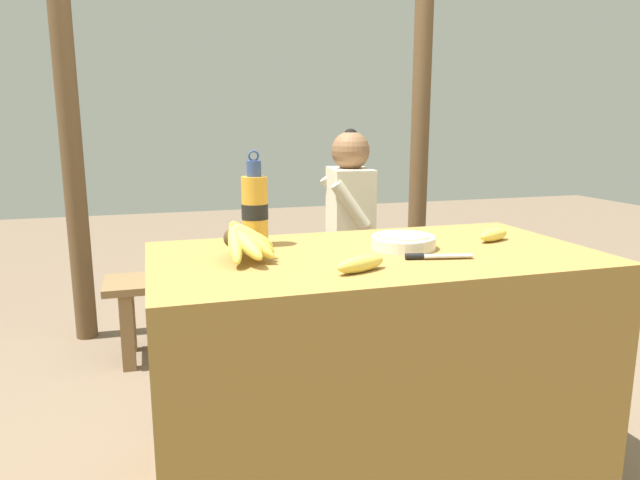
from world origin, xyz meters
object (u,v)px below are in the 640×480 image
loose_banana_front (361,264)px  loose_banana_side (494,235)px  banana_bunch_green (190,263)px  seated_vendor (342,222)px  serving_bowl (403,241)px  support_post_far (421,115)px  water_bottle (255,209)px  wooden_bench (278,281)px  support_post_near (68,114)px  knife (429,256)px  banana_bunch_ripe (244,239)px

loose_banana_front → loose_banana_side: 0.64m
banana_bunch_green → seated_vendor: bearing=-2.0°
serving_bowl → loose_banana_side: size_ratio=1.42×
support_post_far → loose_banana_side: bearing=-107.1°
serving_bowl → water_bottle: water_bottle is taller
wooden_bench → support_post_near: size_ratio=0.71×
knife → wooden_bench: size_ratio=0.12×
water_bottle → loose_banana_front: 0.49m
water_bottle → support_post_near: 1.56m
banana_bunch_ripe → wooden_bench: bearing=73.0°
water_bottle → banana_bunch_green: 1.05m
banana_bunch_ripe → support_post_near: bearing=112.1°
seated_vendor → support_post_near: support_post_near is taller
support_post_near → support_post_far: bearing=0.0°
banana_bunch_green → wooden_bench: bearing=-0.1°
water_bottle → knife: (0.46, -0.35, -0.11)m
loose_banana_side → support_post_far: 1.65m
loose_banana_front → knife: loose_banana_front is taller
knife → banana_bunch_green: (-0.62, 1.30, -0.29)m
banana_bunch_ripe → support_post_near: size_ratio=0.13×
banana_bunch_ripe → seated_vendor: bearing=58.4°
banana_bunch_ripe → loose_banana_side: size_ratio=2.03×
wooden_bench → banana_bunch_green: bearing=179.9°
loose_banana_side → banana_bunch_green: size_ratio=0.54×
water_bottle → seated_vendor: size_ratio=0.28×
serving_bowl → loose_banana_side: bearing=2.5°
banana_bunch_green → support_post_far: support_post_far is taller
knife → seated_vendor: 1.29m
loose_banana_front → wooden_bench: size_ratio=0.10×
water_bottle → wooden_bench: size_ratio=0.19×
water_bottle → serving_bowl: bearing=-22.1°
wooden_bench → loose_banana_front: bearing=-92.9°
knife → support_post_far: 1.93m
loose_banana_front → banana_bunch_green: bearing=104.9°
loose_banana_side → support_post_near: size_ratio=0.06×
serving_bowl → knife: (0.01, -0.16, -0.02)m
knife → banana_bunch_green: size_ratio=0.76×
banana_bunch_ripe → support_post_near: (-0.63, 1.55, 0.38)m
serving_bowl → knife: bearing=-86.9°
knife → support_post_near: size_ratio=0.09×
loose_banana_front → loose_banana_side: size_ratio=1.16×
banana_bunch_ripe → loose_banana_front: bearing=-38.8°
water_bottle → support_post_near: (-0.70, 1.35, 0.32)m
loose_banana_front → support_post_far: bearing=59.3°
banana_bunch_ripe → loose_banana_front: banana_bunch_ripe is taller
banana_bunch_green → water_bottle: bearing=-80.8°
loose_banana_side → knife: 0.38m
banana_bunch_ripe → loose_banana_side: bearing=1.9°
wooden_bench → serving_bowl: bearing=-81.5°
serving_bowl → banana_bunch_green: (-0.61, 1.14, -0.30)m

